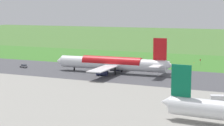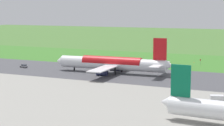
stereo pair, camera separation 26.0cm
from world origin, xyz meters
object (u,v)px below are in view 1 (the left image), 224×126
at_px(airliner_main, 113,63).
at_px(no_stopping_sign, 200,62).
at_px(service_car_ops, 24,66).
at_px(service_truck_baggage, 219,99).
at_px(traffic_cone_orange, 194,63).

xyz_separation_m(airliner_main, no_stopping_sign, (-28.72, -41.65, -2.69)).
relative_size(airliner_main, no_stopping_sign, 19.27).
bearing_deg(service_car_ops, service_truck_baggage, 160.24).
bearing_deg(service_car_ops, airliner_main, -176.50).
xyz_separation_m(airliner_main, traffic_cone_orange, (-24.32, -47.15, -4.08)).
height_order(no_stopping_sign, traffic_cone_orange, no_stopping_sign).
bearing_deg(service_truck_baggage, no_stopping_sign, -73.99).
height_order(service_truck_baggage, traffic_cone_orange, service_truck_baggage).
distance_m(service_car_ops, traffic_cone_orange, 85.57).
distance_m(airliner_main, no_stopping_sign, 50.67).
bearing_deg(traffic_cone_orange, service_car_ops, 35.69).
xyz_separation_m(service_truck_baggage, no_stopping_sign, (22.70, -79.12, 0.26)).
height_order(airliner_main, service_truck_baggage, airliner_main).
height_order(service_truck_baggage, no_stopping_sign, no_stopping_sign).
bearing_deg(no_stopping_sign, service_truck_baggage, 106.01).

